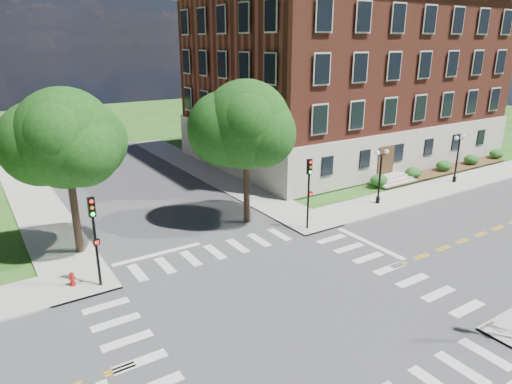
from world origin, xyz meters
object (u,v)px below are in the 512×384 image
traffic_signal_ne (309,185)px  traffic_signal_nw (94,230)px  twin_lamp_west (380,173)px  fire_hydrant (72,279)px  twin_lamp_east (458,156)px

traffic_signal_ne → traffic_signal_nw: size_ratio=1.00×
twin_lamp_west → traffic_signal_ne: bearing=-172.8°
traffic_signal_nw → fire_hydrant: 3.08m
traffic_signal_nw → twin_lamp_east: traffic_signal_nw is taller
twin_lamp_east → fire_hydrant: (-32.79, -0.49, -2.06)m
traffic_signal_nw → twin_lamp_west: 21.62m
twin_lamp_west → fire_hydrant: 22.90m
twin_lamp_east → fire_hydrant: size_ratio=5.64×
traffic_signal_nw → twin_lamp_west: traffic_signal_nw is taller
traffic_signal_nw → fire_hydrant: size_ratio=6.40×
fire_hydrant → twin_lamp_east: bearing=0.9°
traffic_signal_ne → fire_hydrant: (-14.97, 0.70, -2.72)m
traffic_signal_nw → traffic_signal_ne: bearing=0.3°
traffic_signal_ne → twin_lamp_east: 17.88m
twin_lamp_west → twin_lamp_east: (9.99, 0.20, 0.00)m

